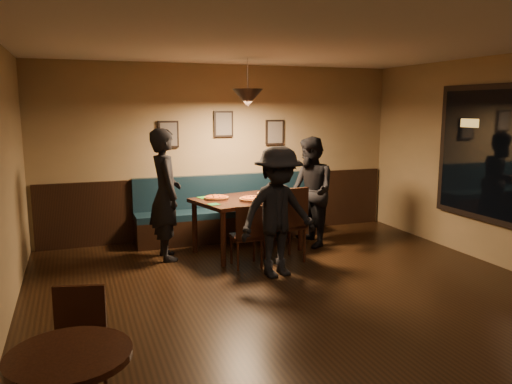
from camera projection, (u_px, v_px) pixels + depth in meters
floor at (318, 312)px, 5.27m from camera, size 7.00×7.00×0.00m
ceiling at (324, 35)px, 4.81m from camera, size 7.00×7.00×0.00m
wall_back at (223, 151)px, 8.29m from camera, size 6.00×0.00×6.00m
wainscot at (224, 205)px, 8.41m from camera, size 5.88×0.06×1.00m
booth_bench at (229, 208)px, 8.16m from camera, size 3.00×0.60×1.00m
window_frame at (509, 156)px, 6.48m from camera, size 0.06×2.56×1.86m
window_glass at (508, 156)px, 6.47m from camera, size 0.00×2.40×2.40m
picture_left at (168, 134)px, 7.91m from camera, size 0.32×0.04×0.42m
picture_center at (223, 124)px, 8.18m from camera, size 0.32×0.04×0.42m
picture_right at (275, 132)px, 8.51m from camera, size 0.32×0.04×0.42m
pendant_lamp at (248, 98)px, 7.14m from camera, size 0.44×0.44×0.25m
dining_table at (248, 225)px, 7.45m from camera, size 1.70×1.32×0.81m
chair_near_left at (246, 235)px, 6.74m from camera, size 0.39×0.39×0.86m
chair_near_right at (285, 224)px, 6.98m from camera, size 0.52×0.52×1.05m
diner_left at (165, 195)px, 7.02m from camera, size 0.47×0.69×1.84m
diner_right at (310, 192)px, 7.70m from camera, size 0.68×0.85×1.68m
diner_front at (278, 212)px, 6.29m from camera, size 1.16×0.80×1.65m
pizza_a at (216, 198)px, 7.30m from camera, size 0.39×0.39×0.04m
pizza_b at (253, 199)px, 7.19m from camera, size 0.39×0.39×0.04m
pizza_c at (269, 193)px, 7.65m from camera, size 0.38×0.38×0.04m
soda_glass at (292, 193)px, 7.31m from camera, size 0.07×0.07×0.15m
tabasco_bottle at (279, 192)px, 7.54m from camera, size 0.03×0.03×0.12m
napkin_a at (203, 197)px, 7.41m from camera, size 0.19×0.19×0.01m
napkin_b at (214, 204)px, 6.88m from camera, size 0.17×0.17×0.01m
cutlery_set at (259, 203)px, 7.00m from camera, size 0.18×0.03×0.00m
cafe_chair_far at (76, 350)px, 3.57m from camera, size 0.45×0.45×0.84m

